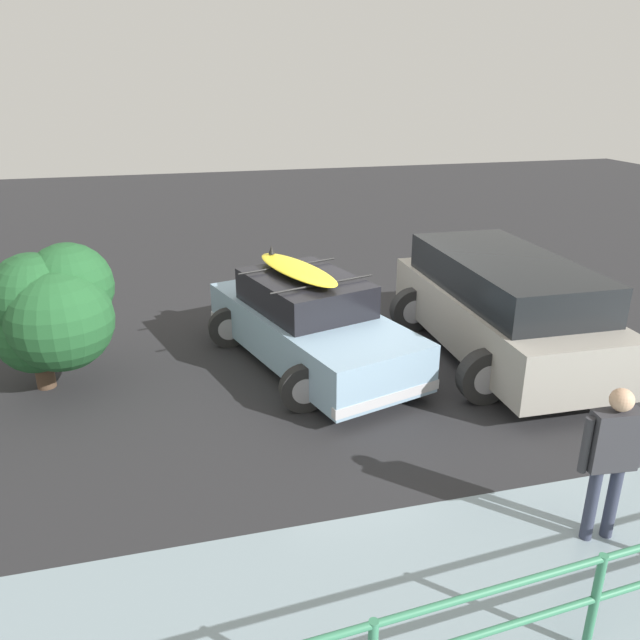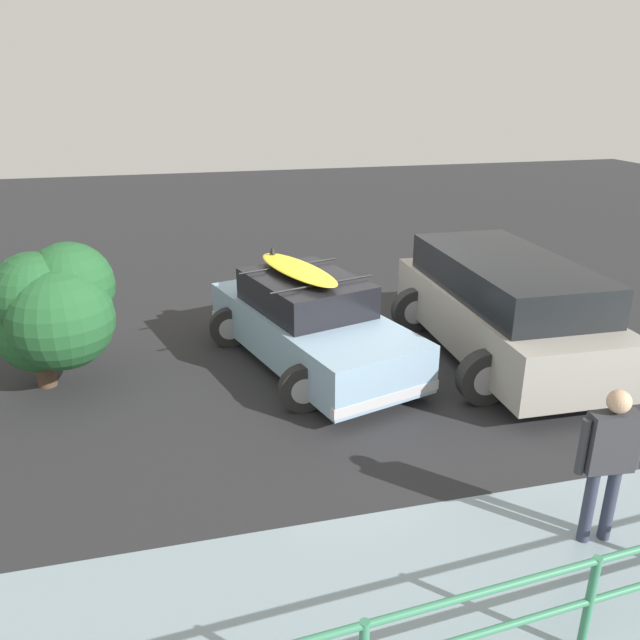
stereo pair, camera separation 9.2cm
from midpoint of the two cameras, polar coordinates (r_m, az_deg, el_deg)
name	(u,v)px [view 1 (the left image)]	position (r m, az deg, el deg)	size (l,w,h in m)	color
ground_plane	(348,351)	(10.34, 2.35, -2.88)	(44.00, 44.00, 0.02)	#28282B
sedan_car	(309,323)	(9.69, -1.29, -0.29)	(3.00, 4.44, 1.66)	#8CADC6
suv_car	(501,305)	(10.22, 15.93, 1.30)	(2.70, 4.75, 1.66)	#9E998E
person_bystander	(612,451)	(6.48, 24.74, -10.87)	(0.63, 0.23, 1.62)	#33384C
railing_fence	(598,587)	(5.51, 23.57, -21.47)	(7.44, 0.64, 0.92)	#387F5B
bush_near_left	(49,306)	(9.53, -23.80, 1.17)	(1.73, 2.17, 2.10)	#4C3828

